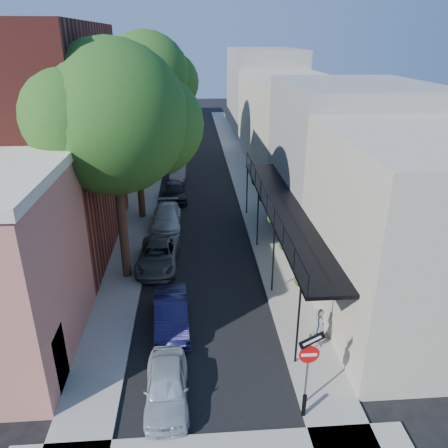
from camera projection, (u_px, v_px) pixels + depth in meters
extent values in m
plane|color=black|center=(211.00, 436.00, 13.43)|extent=(160.00, 160.00, 0.00)
cube|color=black|center=(196.00, 168.00, 40.91)|extent=(6.00, 64.00, 0.01)
cube|color=gray|center=(153.00, 168.00, 40.62)|extent=(2.00, 64.00, 0.12)
cube|color=gray|center=(238.00, 166.00, 41.17)|extent=(2.00, 64.00, 0.12)
cube|color=beige|center=(60.00, 358.00, 14.90)|extent=(0.10, 1.20, 2.20)
cube|color=maroon|center=(10.00, 145.00, 23.21)|extent=(10.00, 12.00, 12.00)
cube|color=gray|center=(101.00, 106.00, 22.76)|extent=(0.06, 7.00, 4.00)
cube|color=gray|center=(83.00, 129.00, 34.86)|extent=(8.00, 12.00, 9.00)
cube|color=#BCB19B|center=(111.00, 100.00, 47.49)|extent=(8.00, 16.00, 10.00)
cube|color=#BA715F|center=(128.00, 94.00, 60.71)|extent=(8.00, 12.00, 8.00)
cube|color=#BCB19B|center=(427.00, 235.00, 17.50)|extent=(8.00, 9.00, 8.00)
cube|color=gray|center=(349.00, 161.00, 26.01)|extent=(8.00, 10.00, 9.00)
cube|color=#BCB19B|center=(293.00, 124.00, 39.95)|extent=(8.00, 20.00, 8.00)
cube|color=gray|center=(263.00, 90.00, 56.05)|extent=(8.00, 16.00, 10.00)
cube|color=black|center=(286.00, 209.00, 21.50)|extent=(2.00, 16.00, 0.15)
cube|color=black|center=(267.00, 193.00, 21.08)|extent=(0.05, 16.00, 0.05)
cylinder|color=black|center=(298.00, 324.00, 15.69)|extent=(0.08, 0.08, 3.40)
cylinder|color=black|center=(247.00, 190.00, 29.43)|extent=(0.08, 0.08, 3.40)
sphere|color=#204F16|center=(302.00, 280.00, 16.14)|extent=(0.60, 0.60, 0.60)
sphere|color=#204F16|center=(273.00, 218.00, 21.63)|extent=(0.60, 0.60, 0.60)
sphere|color=#204F16|center=(256.00, 181.00, 27.13)|extent=(0.60, 0.60, 0.60)
cylinder|color=#595B60|center=(307.00, 371.00, 13.99)|extent=(0.07, 0.07, 2.90)
cylinder|color=red|center=(309.00, 354.00, 13.67)|extent=(0.66, 0.04, 0.66)
cube|color=white|center=(309.00, 355.00, 13.65)|extent=(0.50, 0.02, 0.10)
cylinder|color=white|center=(309.00, 354.00, 13.69)|extent=(0.70, 0.02, 0.70)
cube|color=black|center=(312.00, 340.00, 13.45)|extent=(0.89, 0.15, 0.58)
cube|color=white|center=(312.00, 341.00, 13.42)|extent=(0.60, 0.10, 0.31)
cylinder|color=black|center=(304.00, 405.00, 13.89)|extent=(0.14, 0.14, 0.80)
cylinder|color=#362315|center=(121.00, 214.00, 20.95)|extent=(0.44, 0.44, 7.00)
sphere|color=#204F16|center=(112.00, 118.00, 19.17)|extent=(6.80, 6.80, 6.80)
sphere|color=#204F16|center=(153.00, 125.00, 20.41)|extent=(4.76, 4.76, 4.76)
cylinder|color=#362315|center=(139.00, 173.00, 28.42)|extent=(0.44, 0.44, 6.30)
sphere|color=#204F16|center=(134.00, 110.00, 26.82)|extent=(6.00, 6.00, 6.00)
sphere|color=#204F16|center=(160.00, 115.00, 27.94)|extent=(4.20, 4.20, 4.20)
cylinder|color=#362315|center=(150.00, 136.00, 36.46)|extent=(0.44, 0.44, 7.35)
sphere|color=#204F16|center=(146.00, 77.00, 34.59)|extent=(7.00, 7.00, 7.00)
sphere|color=#204F16|center=(169.00, 82.00, 35.87)|extent=(4.90, 4.90, 4.90)
imported|color=#A9B4BB|center=(167.00, 386.00, 14.54)|extent=(1.55, 3.63, 1.22)
imported|color=#131239|center=(171.00, 314.00, 18.25)|extent=(1.61, 4.02, 1.30)
imported|color=#4D5154|center=(158.00, 256.00, 23.14)|extent=(2.29, 4.60, 1.25)
imported|color=silver|center=(167.00, 217.00, 28.08)|extent=(1.81, 4.39, 1.27)
imported|color=black|center=(175.00, 192.00, 32.61)|extent=(1.98, 4.08, 1.34)
imported|color=slate|center=(178.00, 173.00, 37.24)|extent=(1.46, 3.77, 1.23)
imported|color=slate|center=(319.00, 327.00, 16.92)|extent=(0.51, 0.67, 1.66)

